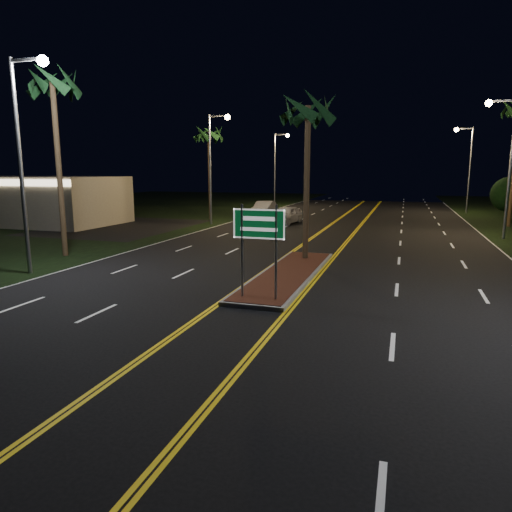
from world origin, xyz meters
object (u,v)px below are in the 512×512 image
at_px(commercial_building, 32,200).
at_px(streetlight_right_far, 467,160).
at_px(highway_sign, 259,233).
at_px(streetlight_right_mid, 505,152).
at_px(streetlight_left_mid, 214,156).
at_px(car_far, 264,208).
at_px(median_island, 288,274).
at_px(palm_median, 308,110).
at_px(streetlight_left_far, 278,161).
at_px(car_near, 286,213).
at_px(streetlight_left_near, 26,142).
at_px(palm_left_near, 52,85).
at_px(palm_left_far, 209,135).
at_px(shrub_far, 509,194).

height_order(commercial_building, streetlight_right_far, streetlight_right_far).
distance_m(highway_sign, streetlight_right_mid, 22.18).
height_order(streetlight_left_mid, car_far, streetlight_left_mid).
distance_m(median_island, palm_median, 8.00).
bearing_deg(streetlight_left_far, car_near, -72.39).
xyz_separation_m(commercial_building, car_near, (20.98, 6.40, -1.12)).
bearing_deg(highway_sign, streetlight_left_near, 173.53).
xyz_separation_m(median_island, car_far, (-8.66, 24.88, 0.80)).
bearing_deg(palm_left_near, palm_median, 11.31).
bearing_deg(streetlight_left_near, palm_left_far, 95.21).
bearing_deg(palm_left_far, median_island, -58.64).
distance_m(streetlight_left_mid, shrub_far, 27.40).
height_order(highway_sign, palm_left_near, palm_left_near).
bearing_deg(streetlight_left_mid, car_near, 23.13).
height_order(median_island, streetlight_right_far, streetlight_right_far).
distance_m(commercial_building, shrub_far, 42.90).
xyz_separation_m(streetlight_right_mid, shrub_far, (3.19, 14.00, -3.32)).
bearing_deg(streetlight_right_mid, streetlight_left_near, -139.70).
relative_size(commercial_building, palm_median, 1.81).
bearing_deg(car_far, commercial_building, -147.11).
height_order(highway_sign, car_near, highway_sign).
height_order(median_island, shrub_far, shrub_far).
xyz_separation_m(streetlight_left_near, streetlight_left_far, (0.00, 40.00, 0.00)).
bearing_deg(median_island, streetlight_left_mid, 121.98).
relative_size(streetlight_left_far, shrub_far, 2.27).
bearing_deg(highway_sign, palm_left_far, 116.92).
xyz_separation_m(commercial_building, palm_left_near, (13.50, -11.99, 6.68)).
relative_size(streetlight_left_mid, streetlight_right_far, 1.00).
bearing_deg(streetlight_left_far, streetlight_right_far, -5.38).
bearing_deg(car_near, commercial_building, -155.04).
xyz_separation_m(median_island, commercial_building, (-26.00, 12.99, 1.92)).
xyz_separation_m(streetlight_right_far, shrub_far, (3.19, -6.00, -3.32)).
height_order(median_island, palm_median, palm_median).
xyz_separation_m(commercial_building, palm_left_far, (13.20, 8.01, 5.74)).
relative_size(streetlight_right_mid, palm_left_near, 0.92).
distance_m(streetlight_left_near, palm_left_near, 5.36).
xyz_separation_m(commercial_building, streetlight_left_mid, (15.39, 4.01, 3.65)).
bearing_deg(shrub_far, streetlight_left_far, 161.86).
bearing_deg(palm_median, streetlight_left_near, -148.51).
height_order(median_island, streetlight_right_mid, streetlight_right_mid).
height_order(streetlight_left_mid, streetlight_right_mid, same).
relative_size(streetlight_left_mid, streetlight_right_mid, 1.00).
bearing_deg(streetlight_left_near, streetlight_left_far, 90.00).
bearing_deg(car_far, shrub_far, 8.86).
height_order(palm_left_far, car_far, palm_left_far).
height_order(commercial_building, shrub_far, commercial_building).
bearing_deg(streetlight_left_mid, palm_left_far, 118.67).
distance_m(streetlight_left_mid, car_far, 9.41).
bearing_deg(palm_left_far, streetlight_right_mid, -14.37).
xyz_separation_m(streetlight_right_mid, palm_left_near, (-23.11, -14.00, 3.02)).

